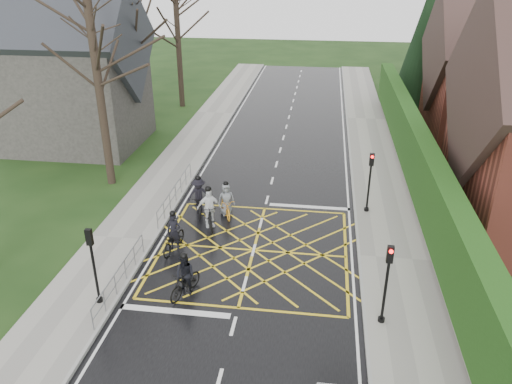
% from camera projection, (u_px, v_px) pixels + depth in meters
% --- Properties ---
extents(ground, '(120.00, 120.00, 0.00)m').
position_uv_depth(ground, '(254.00, 250.00, 21.86)').
color(ground, black).
rests_on(ground, ground).
extents(road, '(9.00, 80.00, 0.01)m').
position_uv_depth(road, '(254.00, 250.00, 21.86)').
color(road, black).
rests_on(road, ground).
extents(sidewalk_right, '(3.00, 80.00, 0.15)m').
position_uv_depth(sidewalk_right, '(394.00, 259.00, 21.09)').
color(sidewalk_right, gray).
rests_on(sidewalk_right, ground).
extents(sidewalk_left, '(3.00, 80.00, 0.15)m').
position_uv_depth(sidewalk_left, '(123.00, 239.00, 22.57)').
color(sidewalk_left, gray).
rests_on(sidewalk_left, ground).
extents(stone_wall, '(0.50, 38.00, 0.70)m').
position_uv_depth(stone_wall, '(416.00, 195.00, 26.12)').
color(stone_wall, slate).
rests_on(stone_wall, ground).
extents(hedge, '(0.90, 38.00, 2.80)m').
position_uv_depth(hedge, '(421.00, 164.00, 25.36)').
color(hedge, '#1A3D10').
rests_on(hedge, stone_wall).
extents(house_far, '(9.80, 8.80, 10.30)m').
position_uv_depth(house_far, '(503.00, 73.00, 34.25)').
color(house_far, brown).
rests_on(house_far, ground).
extents(conifer, '(4.60, 4.60, 10.00)m').
position_uv_depth(conifer, '(425.00, 44.00, 41.63)').
color(conifer, black).
rests_on(conifer, ground).
extents(church, '(8.80, 7.80, 11.00)m').
position_uv_depth(church, '(72.00, 71.00, 32.14)').
color(church, '#2D2B28').
rests_on(church, ground).
extents(tree_near, '(9.24, 9.24, 11.44)m').
position_uv_depth(tree_near, '(92.00, 39.00, 24.93)').
color(tree_near, black).
rests_on(tree_near, ground).
extents(tree_mid, '(10.08, 10.08, 12.48)m').
position_uv_depth(tree_mid, '(130.00, 8.00, 31.89)').
color(tree_mid, black).
rests_on(tree_mid, ground).
extents(tree_far, '(8.40, 8.40, 10.40)m').
position_uv_depth(tree_far, '(177.00, 18.00, 39.58)').
color(tree_far, black).
rests_on(tree_far, ground).
extents(railing_south, '(0.05, 5.04, 1.03)m').
position_uv_depth(railing_south, '(120.00, 273.00, 18.97)').
color(railing_south, slate).
rests_on(railing_south, ground).
extents(railing_north, '(0.05, 6.04, 1.03)m').
position_uv_depth(railing_north, '(175.00, 189.00, 25.67)').
color(railing_north, slate).
rests_on(railing_north, ground).
extents(traffic_light_ne, '(0.24, 0.31, 3.21)m').
position_uv_depth(traffic_light_ne, '(369.00, 183.00, 24.27)').
color(traffic_light_ne, black).
rests_on(traffic_light_ne, ground).
extents(traffic_light_se, '(0.24, 0.31, 3.21)m').
position_uv_depth(traffic_light_se, '(386.00, 286.00, 16.76)').
color(traffic_light_se, black).
rests_on(traffic_light_se, ground).
extents(traffic_light_sw, '(0.24, 0.31, 3.21)m').
position_uv_depth(traffic_light_sw, '(94.00, 267.00, 17.76)').
color(traffic_light_sw, black).
rests_on(traffic_light_sw, ground).
extents(cyclist_rear, '(0.99, 2.04, 1.90)m').
position_uv_depth(cyclist_rear, '(174.00, 238.00, 21.64)').
color(cyclist_rear, black).
rests_on(cyclist_rear, ground).
extents(cyclist_back, '(1.17, 1.86, 1.81)m').
position_uv_depth(cyclist_back, '(185.00, 279.00, 18.76)').
color(cyclist_back, black).
rests_on(cyclist_back, ground).
extents(cyclist_mid, '(1.35, 2.20, 2.02)m').
position_uv_depth(cyclist_mid, '(199.00, 199.00, 24.74)').
color(cyclist_mid, black).
rests_on(cyclist_mid, ground).
extents(cyclist_front, '(1.31, 2.18, 2.11)m').
position_uv_depth(cyclist_front, '(209.00, 212.00, 23.44)').
color(cyclist_front, black).
rests_on(cyclist_front, ground).
extents(cyclist_lead, '(1.30, 1.96, 1.81)m').
position_uv_depth(cyclist_lead, '(226.00, 203.00, 24.58)').
color(cyclist_lead, orange).
rests_on(cyclist_lead, ground).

